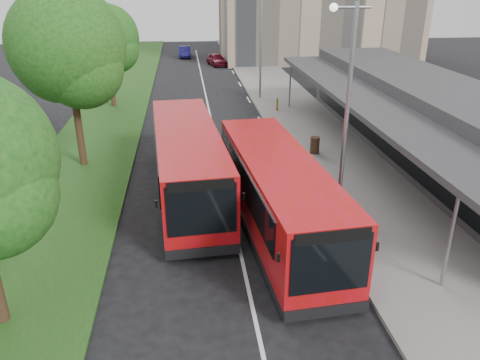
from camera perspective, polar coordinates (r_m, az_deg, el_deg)
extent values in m
plane|color=black|center=(16.75, -0.03, -8.48)|extent=(120.00, 120.00, 0.00)
cube|color=slate|center=(36.06, 5.81, 9.19)|extent=(5.00, 80.00, 0.15)
cube|color=#1A4415|center=(35.65, -15.30, 8.28)|extent=(5.00, 80.00, 0.10)
cube|color=silver|center=(30.49, -3.35, 6.49)|extent=(0.12, 70.00, 0.01)
cube|color=silver|center=(15.81, 13.06, -11.31)|extent=(0.12, 2.00, 0.01)
cube|color=silver|center=(20.77, 7.75, -2.03)|extent=(0.12, 2.00, 0.01)
cube|color=silver|center=(26.17, 4.60, 3.57)|extent=(0.12, 2.00, 0.01)
cube|color=silver|center=(31.79, 2.52, 7.22)|extent=(0.12, 2.00, 0.01)
cube|color=silver|center=(37.53, 1.06, 9.76)|extent=(0.12, 2.00, 0.01)
cube|color=silver|center=(43.33, -0.03, 11.62)|extent=(0.12, 2.00, 0.01)
cube|color=silver|center=(49.19, -0.87, 13.03)|extent=(0.12, 2.00, 0.01)
cube|color=silver|center=(55.07, -1.53, 14.14)|extent=(0.12, 2.00, 0.01)
cube|color=silver|center=(60.98, -2.08, 15.04)|extent=(0.12, 2.00, 0.01)
cube|color=#313134|center=(26.40, 22.36, 6.59)|extent=(5.00, 26.00, 4.00)
cube|color=black|center=(25.40, 17.20, 5.76)|extent=(0.06, 24.00, 2.20)
cube|color=#313134|center=(24.48, 14.89, 9.52)|extent=(2.80, 26.00, 0.25)
cylinder|color=gray|center=(15.26, 24.17, -7.01)|extent=(0.12, 0.12, 3.30)
cylinder|color=gray|center=(34.74, 6.10, 11.30)|extent=(0.12, 0.12, 3.30)
cylinder|color=#302213|center=(24.67, -19.08, 6.29)|extent=(0.36, 0.36, 4.26)
sphere|color=#134A13|center=(23.91, -20.33, 15.17)|extent=(5.42, 5.42, 5.42)
sphere|color=#134A13|center=(23.53, -18.75, 12.86)|extent=(3.87, 3.87, 3.87)
sphere|color=#134A13|center=(24.60, -21.02, 13.66)|extent=(4.26, 4.26, 4.26)
cylinder|color=#302213|center=(36.23, -15.39, 11.33)|extent=(0.36, 0.36, 3.57)
sphere|color=#134A13|center=(35.74, -15.96, 16.42)|extent=(4.54, 4.54, 4.54)
sphere|color=#134A13|center=(35.36, -14.91, 15.12)|extent=(3.25, 3.25, 3.25)
sphere|color=#134A13|center=(36.37, -16.55, 15.55)|extent=(3.57, 3.57, 3.57)
cylinder|color=gray|center=(17.79, 12.86, 7.50)|extent=(0.16, 0.16, 8.00)
cylinder|color=gray|center=(17.12, 13.38, 19.81)|extent=(1.40, 0.10, 0.10)
sphere|color=silver|center=(16.93, 11.35, 19.94)|extent=(0.28, 0.28, 0.28)
cylinder|color=gray|center=(36.90, 2.55, 16.06)|extent=(0.16, 0.16, 8.00)
cube|color=red|center=(17.15, 4.64, -1.48)|extent=(3.27, 10.53, 2.62)
cube|color=black|center=(17.73, 4.51, -5.24)|extent=(3.29, 10.55, 0.30)
cube|color=black|center=(12.72, 11.03, -10.06)|extent=(2.22, 0.22, 1.73)
cube|color=black|center=(21.70, 1.00, 5.21)|extent=(2.17, 0.22, 1.28)
cube|color=black|center=(16.95, 0.33, 0.02)|extent=(0.74, 8.87, 1.19)
cube|color=black|center=(17.58, 8.37, 0.65)|extent=(0.74, 8.87, 1.19)
cube|color=black|center=(13.61, 10.54, -15.48)|extent=(2.47, 0.27, 0.35)
cube|color=black|center=(12.28, 11.35, -6.81)|extent=(2.07, 0.20, 0.35)
cube|color=black|center=(12.35, 4.70, -9.40)|extent=(0.09, 0.09, 0.25)
cube|color=black|center=(13.29, 16.37, -7.80)|extent=(0.09, 0.09, 0.25)
cylinder|color=black|center=(14.69, 4.07, -11.55)|extent=(0.36, 0.91, 0.89)
cylinder|color=black|center=(15.30, 11.72, -10.48)|extent=(0.36, 0.91, 0.89)
cylinder|color=black|center=(20.41, -0.79, -0.92)|extent=(0.36, 0.91, 0.89)
cylinder|color=black|center=(20.85, 4.82, -0.46)|extent=(0.36, 0.91, 0.89)
cube|color=red|center=(20.13, -6.39, 2.45)|extent=(3.29, 10.82, 2.69)
cube|color=black|center=(20.63, -6.23, -0.97)|extent=(3.31, 10.84, 0.30)
cube|color=black|center=(15.13, -4.69, -3.68)|extent=(2.28, 0.21, 1.78)
cube|color=black|center=(25.07, -7.50, 7.66)|extent=(2.23, 0.21, 1.32)
cube|color=black|center=(20.20, -10.18, 3.76)|extent=(0.70, 9.12, 1.22)
cube|color=black|center=(20.37, -2.90, 4.27)|extent=(0.70, 9.12, 1.22)
cube|color=black|center=(15.90, -4.50, -8.76)|extent=(2.54, 0.26, 0.36)
cube|color=black|center=(14.75, -4.79, -0.71)|extent=(2.13, 0.19, 0.36)
cube|color=black|center=(15.16, -10.17, -2.87)|extent=(0.09, 0.09, 0.25)
cube|color=black|center=(15.40, 0.45, -2.03)|extent=(0.09, 0.09, 0.25)
cylinder|color=black|center=(17.46, -8.73, -5.62)|extent=(0.37, 0.93, 0.91)
cylinder|color=black|center=(17.62, -1.77, -5.05)|extent=(0.37, 0.93, 0.91)
cylinder|color=black|center=(23.76, -9.54, 2.37)|extent=(0.37, 0.93, 0.91)
cylinder|color=black|center=(23.87, -4.42, 2.74)|extent=(0.37, 0.93, 0.91)
cylinder|color=#3E2719|center=(25.51, 9.10, 4.22)|extent=(0.62, 0.62, 0.90)
cylinder|color=yellow|center=(33.79, 4.56, 9.16)|extent=(0.15, 0.15, 0.87)
imported|color=maroon|center=(53.06, -2.84, 14.47)|extent=(2.39, 4.04, 1.29)
imported|color=navy|center=(59.13, -6.77, 15.26)|extent=(1.43, 3.90, 1.28)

